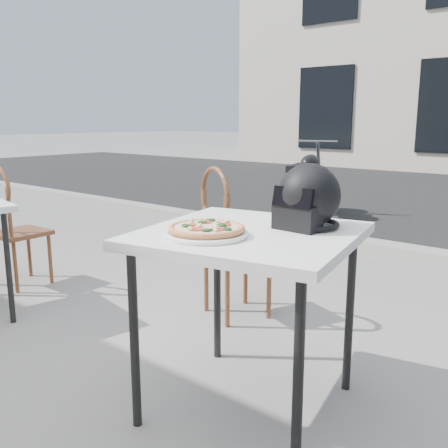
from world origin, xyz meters
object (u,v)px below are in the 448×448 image
Objects in this scene: pizza at (207,228)px; cafe_chair_side at (11,219)px; cafe_table_main at (250,247)px; cafe_chair_main at (228,235)px; plate at (207,234)px; motorcycle at (306,187)px; helmet at (308,199)px.

cafe_chair_side is at bearing 170.63° from pizza.
cafe_table_main is 0.24m from pizza.
cafe_table_main is 1.08m from cafe_chair_main.
plate is 0.43× the size of cafe_chair_side.
cafe_chair_side is 3.74m from motorcycle.
cafe_chair_side reaches higher than plate.
cafe_table_main is 1.01× the size of cafe_chair_main.
pizza is 2.40m from cafe_chair_side.
cafe_table_main is at bearing -77.69° from motorcycle.
helmet reaches higher than cafe_chair_side.
helmet reaches higher than cafe_chair_main.
motorcycle is (-2.13, 3.69, -0.50)m from helmet.
cafe_chair_main is (-0.67, 0.97, -0.30)m from pizza.
motorcycle is at bearing -98.82° from cafe_chair_side.
cafe_table_main is at bearing -122.86° from helmet.
motorcycle is at bearing 114.86° from pizza.
cafe_table_main is 1.05× the size of cafe_chair_side.
motorcycle reaches higher than cafe_chair_side.
cafe_chair_side is at bearing 170.62° from plate.
pizza is at bearing 49.99° from plate.
helmet reaches higher than motorcycle.
cafe_chair_main reaches higher than cafe_chair_side.
motorcycle reaches higher than cafe_chair_main.
cafe_chair_side is at bearing -176.24° from helmet.
plate is (-0.07, -0.20, 0.08)m from cafe_table_main.
cafe_chair_side is (-2.42, 0.19, -0.21)m from cafe_table_main.
plate is 1.21m from cafe_chair_main.
cafe_chair_side is at bearing -111.40° from motorcycle.
plate is 0.02m from pizza.
helmet is 4.29m from motorcycle.
helmet is at bearing -74.55° from motorcycle.
plate is 4.53m from motorcycle.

